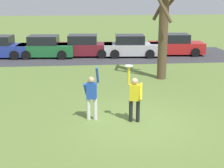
% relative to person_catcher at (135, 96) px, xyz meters
% --- Properties ---
extents(ground_plane, '(120.00, 120.00, 0.00)m').
position_rel_person_catcher_xyz_m(ground_plane, '(-0.00, 0.00, -0.98)').
color(ground_plane, olive).
extents(person_catcher, '(0.57, 0.49, 2.08)m').
position_rel_person_catcher_xyz_m(person_catcher, '(0.00, 0.00, 0.00)').
color(person_catcher, black).
rests_on(person_catcher, ground_plane).
extents(person_defender, '(0.60, 0.52, 2.04)m').
position_rel_person_catcher_xyz_m(person_defender, '(-1.54, 0.36, -0.00)').
color(person_defender, silver).
rests_on(person_defender, ground_plane).
extents(frisbee_disc, '(0.27, 0.27, 0.02)m').
position_rel_person_catcher_xyz_m(frisbee_disc, '(-0.22, 0.05, 1.11)').
color(frisbee_disc, white).
rests_on(frisbee_disc, person_catcher).
extents(parked_car_green, '(4.23, 2.29, 1.59)m').
position_rel_person_catcher_xyz_m(parked_car_green, '(-4.49, 12.96, -0.25)').
color(parked_car_green, '#1E6633').
rests_on(parked_car_green, ground_plane).
extents(parked_car_maroon, '(4.23, 2.29, 1.59)m').
position_rel_person_catcher_xyz_m(parked_car_maroon, '(-1.63, 13.10, -0.25)').
color(parked_car_maroon, maroon).
rests_on(parked_car_maroon, ground_plane).
extents(parked_car_silver, '(4.23, 2.29, 1.59)m').
position_rel_person_catcher_xyz_m(parked_car_silver, '(1.84, 12.72, -0.25)').
color(parked_car_silver, '#BCBCC1').
rests_on(parked_car_silver, ground_plane).
extents(parked_car_red, '(4.23, 2.29, 1.59)m').
position_rel_person_catcher_xyz_m(parked_car_red, '(5.33, 13.04, -0.25)').
color(parked_car_red, red).
rests_on(parked_car_red, ground_plane).
extents(parking_strip, '(22.39, 6.40, 0.01)m').
position_rel_person_catcher_xyz_m(parking_strip, '(-1.30, 13.05, -0.98)').
color(parking_strip, '#38383D').
rests_on(parking_strip, ground_plane).
extents(bare_tree_tall, '(1.58, 1.68, 6.11)m').
position_rel_person_catcher_xyz_m(bare_tree_tall, '(2.50, 6.03, 2.26)').
color(bare_tree_tall, brown).
rests_on(bare_tree_tall, ground_plane).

